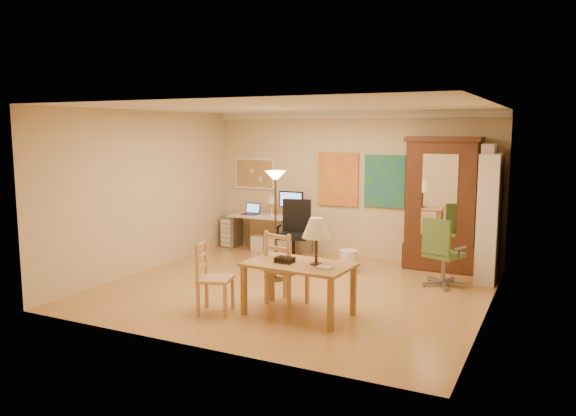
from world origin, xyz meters
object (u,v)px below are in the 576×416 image
at_px(dining_table, 305,254).
at_px(computer_desk, 274,230).
at_px(office_chair_black, 294,248).
at_px(bookshelf, 489,218).
at_px(armoire, 442,212).
at_px(office_chair_green, 442,268).

relative_size(dining_table, computer_desk, 0.89).
distance_m(office_chair_black, bookshelf, 3.29).
bearing_deg(bookshelf, computer_desk, 174.89).
height_order(office_chair_black, armoire, armoire).
bearing_deg(office_chair_green, computer_desk, 163.61).
height_order(computer_desk, armoire, armoire).
bearing_deg(office_chair_green, office_chair_black, 175.01).
bearing_deg(bookshelf, office_chair_black, -172.50).
height_order(dining_table, bookshelf, bookshelf).
distance_m(dining_table, office_chair_green, 2.58).
bearing_deg(armoire, office_chair_black, -160.05).
relative_size(computer_desk, armoire, 0.70).
xyz_separation_m(computer_desk, office_chair_green, (3.42, -1.01, -0.16)).
bearing_deg(armoire, dining_table, -108.45).
relative_size(office_chair_green, bookshelf, 0.53).
relative_size(office_chair_green, armoire, 0.47).
bearing_deg(computer_desk, bookshelf, -5.11).
bearing_deg(dining_table, armoire, 71.55).
bearing_deg(bookshelf, armoire, 151.77).
xyz_separation_m(computer_desk, office_chair_black, (0.81, -0.78, -0.13)).
bearing_deg(office_chair_green, bookshelf, 48.24).
height_order(dining_table, computer_desk, dining_table).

